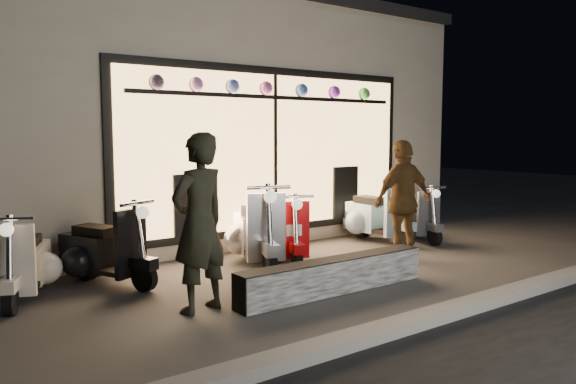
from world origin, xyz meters
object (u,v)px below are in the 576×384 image
scooter_red (285,233)px  man (199,223)px  woman (403,201)px  graffiti_barrier (334,276)px  scooter_silver (257,232)px

scooter_red → man: man is taller
man → woman: size_ratio=1.06×
scooter_red → woman: woman is taller
woman → graffiti_barrier: bearing=22.4°
scooter_silver → man: (-1.63, -1.43, 0.47)m
graffiti_barrier → scooter_silver: scooter_silver is taller
scooter_red → man: size_ratio=0.73×
graffiti_barrier → scooter_red: 1.77m
scooter_red → graffiti_barrier: bearing=-84.4°
man → woman: bearing=171.5°
scooter_red → man: 2.55m
scooter_silver → woman: (1.81, -1.07, 0.42)m
man → woman: man is taller
graffiti_barrier → woman: size_ratio=1.47×
scooter_red → man: (-2.08, -1.37, 0.53)m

